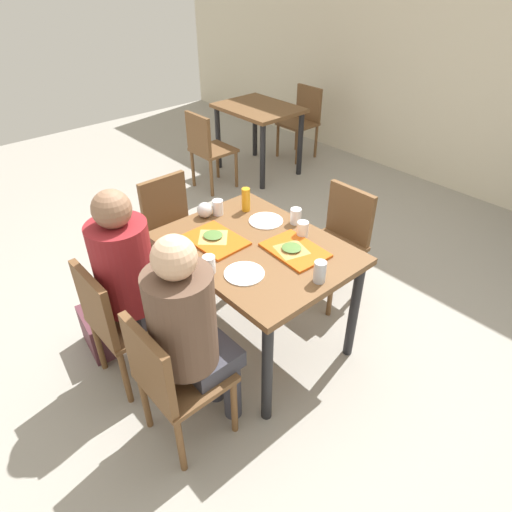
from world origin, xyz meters
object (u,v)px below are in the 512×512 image
at_px(chair_near_left, 116,318).
at_px(foil_bundle, 205,210).
at_px(person_in_brown_jacket, 190,326).
at_px(plastic_cup_d, 303,229).
at_px(background_chair_far, 303,117).
at_px(paper_plate_center, 266,221).
at_px(person_in_red, 131,273).
at_px(pizza_slice_a, 213,236).
at_px(plastic_cup_c, 218,207).
at_px(condiment_bottle, 246,200).
at_px(chair_far_side, 339,236).
at_px(background_table, 259,118).
at_px(pizza_slice_b, 292,248).
at_px(handbag, 98,331).
at_px(chair_near_right, 170,377).
at_px(plastic_cup_a, 296,216).
at_px(plastic_cup_b, 209,264).
at_px(soda_can, 320,272).
at_px(background_chair_near, 207,146).
at_px(paper_plate_near_edge, 244,273).
at_px(tray_red_far, 295,250).
at_px(main_table, 256,259).
at_px(tray_red_near, 216,240).
at_px(chair_left_end, 173,224).

bearing_deg(chair_near_left, foil_bundle, 103.95).
relative_size(person_in_brown_jacket, plastic_cup_d, 12.51).
bearing_deg(background_chair_far, paper_plate_center, -51.33).
xyz_separation_m(person_in_red, pizza_slice_a, (0.06, 0.52, 0.05)).
relative_size(plastic_cup_c, condiment_bottle, 0.62).
relative_size(chair_far_side, condiment_bottle, 5.26).
distance_m(person_in_red, background_table, 3.13).
distance_m(person_in_red, pizza_slice_a, 0.53).
distance_m(pizza_slice_b, handbag, 1.40).
height_order(person_in_red, condiment_bottle, person_in_red).
relative_size(chair_near_right, pizza_slice_b, 3.75).
height_order(plastic_cup_a, background_chair_far, plastic_cup_a).
bearing_deg(plastic_cup_c, plastic_cup_b, -41.82).
bearing_deg(soda_can, background_chair_near, 156.11).
relative_size(person_in_brown_jacket, paper_plate_near_edge, 5.69).
relative_size(tray_red_far, plastic_cup_d, 3.60).
xyz_separation_m(person_in_red, background_table, (-1.80, 2.56, -0.10)).
distance_m(chair_near_left, condiment_bottle, 1.11).
xyz_separation_m(person_in_brown_jacket, foil_bundle, (-0.76, 0.65, 0.08)).
relative_size(chair_near_left, soda_can, 6.89).
distance_m(person_in_red, soda_can, 1.03).
height_order(pizza_slice_a, plastic_cup_a, plastic_cup_a).
xyz_separation_m(paper_plate_center, background_chair_near, (-1.91, 0.92, -0.28)).
height_order(main_table, chair_far_side, chair_far_side).
distance_m(paper_plate_near_edge, plastic_cup_b, 0.19).
bearing_deg(chair_near_left, background_table, 123.69).
bearing_deg(background_table, handbag, -61.91).
bearing_deg(background_chair_near, background_chair_far, 90.00).
xyz_separation_m(tray_red_far, plastic_cup_b, (-0.17, -0.49, 0.04)).
xyz_separation_m(chair_near_left, condiment_bottle, (-0.08, 1.04, 0.35)).
distance_m(chair_near_right, foil_bundle, 1.14).
bearing_deg(handbag, paper_plate_near_edge, 36.56).
xyz_separation_m(chair_far_side, pizza_slice_b, (0.19, -0.70, 0.30)).
height_order(paper_plate_center, plastic_cup_c, plastic_cup_c).
distance_m(condiment_bottle, background_chair_far, 2.96).
height_order(soda_can, background_table, soda_can).
relative_size(paper_plate_center, soda_can, 1.80).
bearing_deg(plastic_cup_b, plastic_cup_d, 82.51).
relative_size(main_table, handbag, 3.50).
xyz_separation_m(person_in_brown_jacket, plastic_cup_b, (-0.25, 0.31, 0.08)).
relative_size(person_in_red, handbag, 3.91).
bearing_deg(paper_plate_center, plastic_cup_a, 42.39).
bearing_deg(soda_can, tray_red_near, -165.77).
xyz_separation_m(soda_can, background_table, (-2.55, 1.86, -0.19)).
bearing_deg(plastic_cup_c, tray_red_far, 5.67).
bearing_deg(soda_can, plastic_cup_d, 144.93).
bearing_deg(plastic_cup_d, paper_plate_near_edge, -83.75).
distance_m(chair_left_end, paper_plate_near_edge, 1.17).
distance_m(chair_near_right, chair_far_side, 1.64).
height_order(chair_near_left, plastic_cup_a, plastic_cup_a).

